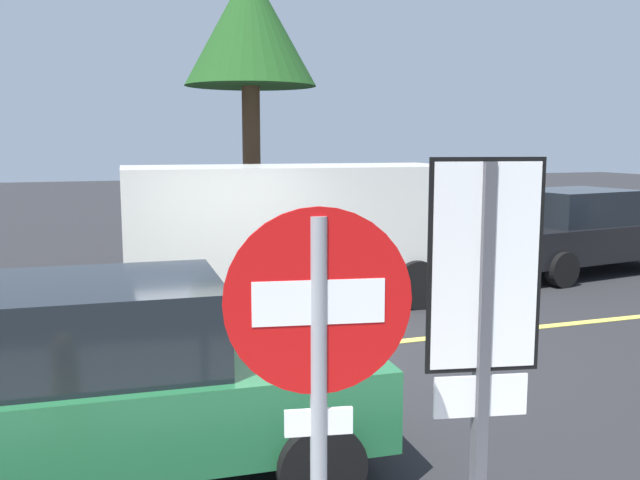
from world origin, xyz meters
name	(u,v)px	position (x,y,z in m)	size (l,w,h in m)	color
ground_plane	(250,357)	(0.00, 0.00, 0.00)	(80.00, 80.00, 0.00)	#262628
lane_marking_centre	(467,334)	(3.00, 0.00, 0.01)	(28.00, 0.16, 0.01)	#E0D14C
stop_sign	(319,389)	(-1.00, -5.42, 1.60)	(0.75, 0.16, 2.34)	gray
speed_limit_sign	(483,322)	(-0.14, -5.27, 1.76)	(0.53, 0.12, 2.52)	#4C4C51
white_van	(289,224)	(1.30, 2.70, 1.27)	(5.31, 2.51, 2.20)	silver
car_black_near_curb	(579,231)	(7.51, 3.32, 0.82)	(4.67, 2.64, 1.64)	black
car_green_approaching	(115,381)	(-1.68, -2.65, 0.79)	(3.98, 2.10, 1.56)	#236B3D
tree_left_verge	(250,30)	(1.56, 6.22, 4.80)	(2.68, 2.68, 6.08)	#513823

